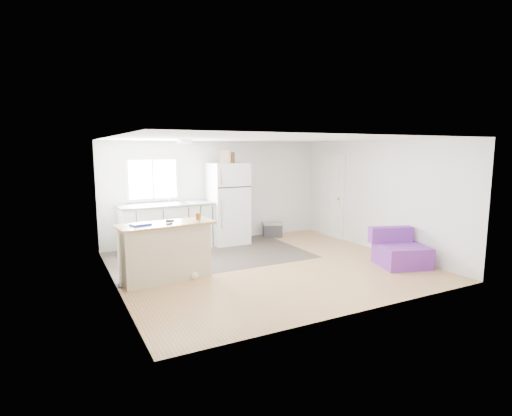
# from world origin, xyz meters

# --- Properties ---
(room) EXTENTS (5.51, 5.01, 2.41)m
(room) POSITION_xyz_m (0.00, 0.00, 1.20)
(room) COLOR olive
(room) RESTS_ON ground
(vinyl_zone) EXTENTS (4.05, 2.50, 0.00)m
(vinyl_zone) POSITION_xyz_m (-0.73, 1.25, 0.00)
(vinyl_zone) COLOR #362E28
(vinyl_zone) RESTS_ON floor
(window) EXTENTS (1.18, 0.06, 0.98)m
(window) POSITION_xyz_m (-1.55, 2.49, 1.55)
(window) COLOR white
(window) RESTS_ON back_wall
(interior_door) EXTENTS (0.11, 0.92, 2.10)m
(interior_door) POSITION_xyz_m (2.72, 1.55, 1.02)
(interior_door) COLOR white
(interior_door) RESTS_ON right_wall
(ceiling_fixture) EXTENTS (0.30, 0.30, 0.07)m
(ceiling_fixture) POSITION_xyz_m (-1.20, 1.20, 2.36)
(ceiling_fixture) COLOR white
(ceiling_fixture) RESTS_ON ceiling
(kitchen_cabinets) EXTENTS (2.30, 0.74, 1.32)m
(kitchen_cabinets) POSITION_xyz_m (-1.24, 2.15, 0.52)
(kitchen_cabinets) COLOR white
(kitchen_cabinets) RESTS_ON floor
(peninsula) EXTENTS (1.64, 0.75, 0.98)m
(peninsula) POSITION_xyz_m (-1.93, 0.09, 0.50)
(peninsula) COLOR #C9B791
(peninsula) RESTS_ON floor
(refrigerator) EXTENTS (0.84, 0.80, 1.89)m
(refrigerator) POSITION_xyz_m (0.09, 2.09, 0.95)
(refrigerator) COLOR white
(refrigerator) RESTS_ON floor
(cooler) EXTENTS (0.58, 0.49, 0.38)m
(cooler) POSITION_xyz_m (1.37, 2.19, 0.19)
(cooler) COLOR #313134
(cooler) RESTS_ON floor
(purple_seat) EXTENTS (1.07, 1.05, 0.71)m
(purple_seat) POSITION_xyz_m (2.27, -1.14, 0.26)
(purple_seat) COLOR #722F9B
(purple_seat) RESTS_ON floor
(cleaner_jug) EXTENTS (0.15, 0.11, 0.30)m
(cleaner_jug) POSITION_xyz_m (-1.43, -0.04, 0.13)
(cleaner_jug) COLOR silver
(cleaner_jug) RESTS_ON floor
(mop) EXTENTS (0.22, 0.37, 1.31)m
(mop) POSITION_xyz_m (-1.47, -0.09, 0.23)
(mop) COLOR green
(mop) RESTS_ON floor
(red_cup) EXTENTS (0.10, 0.10, 0.12)m
(red_cup) POSITION_xyz_m (-1.32, 0.14, 1.04)
(red_cup) COLOR red
(red_cup) RESTS_ON peninsula
(blue_tray) EXTENTS (0.34, 0.29, 0.04)m
(blue_tray) POSITION_xyz_m (-2.33, 0.08, 1.00)
(blue_tray) COLOR #1536CA
(blue_tray) RESTS_ON peninsula
(tool_a) EXTENTS (0.15, 0.07, 0.03)m
(tool_a) POSITION_xyz_m (-1.81, 0.20, 1.00)
(tool_a) COLOR black
(tool_a) RESTS_ON peninsula
(tool_b) EXTENTS (0.11, 0.06, 0.03)m
(tool_b) POSITION_xyz_m (-1.89, -0.05, 0.99)
(tool_b) COLOR black
(tool_b) RESTS_ON peninsula
(cardboard_box) EXTENTS (0.22, 0.17, 0.30)m
(cardboard_box) POSITION_xyz_m (0.01, 2.05, 2.04)
(cardboard_box) COLOR tan
(cardboard_box) RESTS_ON refrigerator
(bottle_left) EXTENTS (0.07, 0.07, 0.25)m
(bottle_left) POSITION_xyz_m (0.17, 1.98, 2.02)
(bottle_left) COLOR #39220A
(bottle_left) RESTS_ON refrigerator
(bottle_right) EXTENTS (0.09, 0.09, 0.25)m
(bottle_right) POSITION_xyz_m (0.25, 2.11, 2.02)
(bottle_right) COLOR #39220A
(bottle_right) RESTS_ON refrigerator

